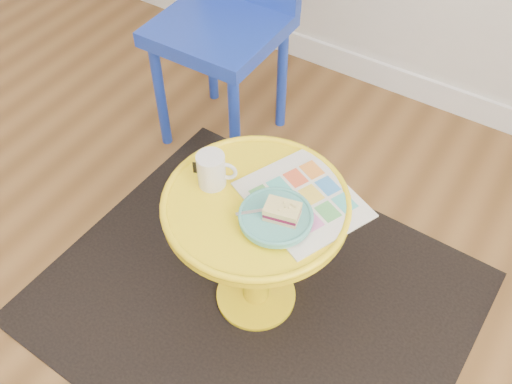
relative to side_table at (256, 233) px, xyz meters
The scene contains 9 objects.
room_walls 1.48m from the side_table, behind, with size 4.00×4.00×4.00m.
rug 0.34m from the side_table, ahead, with size 1.30×1.10×0.01m, color black.
side_table is the anchor object (origin of this frame).
chair 0.90m from the side_table, 128.45° to the left, with size 0.43×0.43×0.97m.
newspaper 0.19m from the side_table, 35.38° to the left, with size 0.31×0.26×0.01m, color silver.
mug 0.23m from the side_table, behind, with size 0.11×0.08×0.10m.
plate 0.18m from the side_table, 20.72° to the right, with size 0.19×0.19×0.02m.
cake_slice 0.21m from the side_table, 14.81° to the right, with size 0.10×0.08×0.04m.
fork 0.17m from the side_table, 32.13° to the right, with size 0.11×0.11×0.00m.
Camera 1 is at (0.96, -0.08, 1.63)m, focal length 40.00 mm.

